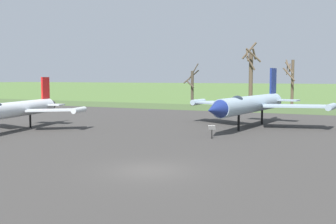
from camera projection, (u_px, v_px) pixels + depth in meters
ground_plane at (149, 171)px, 20.80m from camera, size 600.00×600.00×0.00m
asphalt_apron at (224, 136)px, 33.09m from camera, size 79.80×45.15×0.05m
grass_verge_strip at (280, 110)px, 59.02m from camera, size 139.80×12.00×0.06m
jet_fighter_front_left at (250, 104)px, 38.19m from camera, size 14.42×16.71×5.80m
info_placard_front_left at (212, 130)px, 31.38m from camera, size 0.57×0.33×1.11m
jet_fighter_front_right at (13, 109)px, 35.53m from camera, size 11.28×13.94×4.85m
bare_tree_far_left at (192, 86)px, 67.74m from camera, size 2.62×2.73×7.16m
bare_tree_left_of_center at (251, 74)px, 63.66m from camera, size 3.41×3.44×10.45m
bare_tree_center at (291, 80)px, 65.05m from camera, size 2.15×2.43×7.70m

